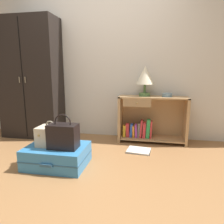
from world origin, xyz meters
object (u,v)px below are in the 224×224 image
at_px(bookshelf, 150,120).
at_px(train_case, 51,136).
at_px(suitcase_large, 57,156).
at_px(open_book_on_floor, 139,150).
at_px(handbag, 63,136).
at_px(wardrobe, 31,79).
at_px(bowl, 167,95).
at_px(bottle, 21,158).
at_px(table_lamp, 145,76).

height_order(bookshelf, train_case, bookshelf).
height_order(bookshelf, suitcase_large, bookshelf).
bearing_deg(open_book_on_floor, handbag, -141.11).
relative_size(wardrobe, open_book_on_floor, 5.53).
bearing_deg(wardrobe, suitcase_large, -48.34).
xyz_separation_m(train_case, handbag, (0.19, -0.06, 0.03)).
bearing_deg(bowl, open_book_on_floor, -130.03).
height_order(train_case, handbag, handbag).
height_order(wardrobe, bowl, wardrobe).
xyz_separation_m(bowl, bottle, (-1.74, -1.11, -0.67)).
distance_m(bookshelf, bottle, 1.89).
xyz_separation_m(bookshelf, handbag, (-0.95, -1.12, 0.03)).
distance_m(wardrobe, open_book_on_floor, 2.10).
bearing_deg(open_book_on_floor, suitcase_large, -146.33).
bearing_deg(train_case, bottle, -169.76).
xyz_separation_m(bowl, suitcase_large, (-1.30, -1.07, -0.63)).
distance_m(wardrobe, suitcase_large, 1.60).
relative_size(wardrobe, bowl, 12.87).
bearing_deg(bookshelf, bottle, -143.02).
bearing_deg(bottle, suitcase_large, 6.01).
bearing_deg(handbag, bookshelf, 49.80).
bearing_deg(bookshelf, wardrobe, -178.03).
xyz_separation_m(bowl, open_book_on_floor, (-0.38, -0.45, -0.74)).
distance_m(wardrobe, bowl, 2.22).
relative_size(table_lamp, open_book_on_floor, 1.30).
height_order(suitcase_large, handbag, handbag).
distance_m(bookshelf, handbag, 1.47).
bearing_deg(train_case, bowl, 37.21).
bearing_deg(wardrobe, open_book_on_floor, -12.33).
height_order(suitcase_large, train_case, train_case).
height_order(table_lamp, bottle, table_lamp).
xyz_separation_m(bookshelf, suitcase_large, (-1.06, -1.08, -0.23)).
distance_m(table_lamp, suitcase_large, 1.71).
bearing_deg(table_lamp, wardrobe, -177.69).
relative_size(table_lamp, bottle, 2.64).
bearing_deg(bowl, train_case, -142.79).
relative_size(bottle, open_book_on_floor, 0.49).
height_order(train_case, open_book_on_floor, train_case).
height_order(table_lamp, open_book_on_floor, table_lamp).
bearing_deg(suitcase_large, bowl, 39.34).
bearing_deg(suitcase_large, bookshelf, 45.62).
distance_m(table_lamp, handbag, 1.55).
bearing_deg(handbag, train_case, 162.04).
xyz_separation_m(handbag, bottle, (-0.55, -0.00, -0.30)).
xyz_separation_m(suitcase_large, handbag, (0.11, -0.04, 0.26)).
bearing_deg(handbag, bottle, -179.54).
relative_size(bookshelf, train_case, 3.54).
bearing_deg(wardrobe, train_case, -50.39).
xyz_separation_m(train_case, bottle, (-0.36, -0.07, -0.27)).
distance_m(bookshelf, train_case, 1.55).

